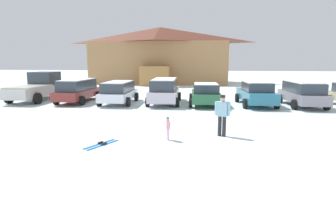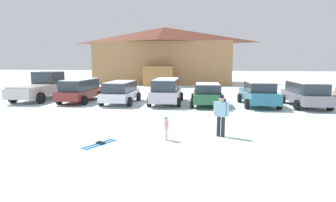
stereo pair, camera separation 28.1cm
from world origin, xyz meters
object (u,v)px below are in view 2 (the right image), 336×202
object	(u,v)px
parked_teal_hatchback	(258,93)
parked_grey_wagon	(305,93)
skier_adult_in_blue_parka	(221,113)
pair_of_skis	(100,144)
skier_child_in_pink_snowsuit	(166,127)
ski_lodge	(164,55)
pickup_truck	(42,87)
parked_white_suv	(121,91)
parked_silver_wagon	(166,90)
parked_green_coupe	(207,94)
parked_maroon_van	(81,90)

from	to	relation	value
parked_teal_hatchback	parked_grey_wagon	size ratio (longest dim) A/B	1.01
skier_adult_in_blue_parka	pair_of_skis	size ratio (longest dim) A/B	1.20
parked_teal_hatchback	skier_child_in_pink_snowsuit	world-z (taller)	parked_teal_hatchback
ski_lodge	pickup_truck	world-z (taller)	ski_lodge
pair_of_skis	parked_teal_hatchback	bearing A→B (deg)	52.87
ski_lodge	skier_child_in_pink_snowsuit	size ratio (longest dim) A/B	20.98
parked_white_suv	parked_teal_hatchback	size ratio (longest dim) A/B	0.96
parked_grey_wagon	skier_child_in_pink_snowsuit	world-z (taller)	parked_grey_wagon
ski_lodge	parked_silver_wagon	world-z (taller)	ski_lodge
parked_green_coupe	skier_adult_in_blue_parka	bearing A→B (deg)	-85.82
pickup_truck	skier_child_in_pink_snowsuit	distance (m)	14.59
parked_maroon_van	parked_teal_hatchback	distance (m)	12.74
parked_silver_wagon	pair_of_skis	xyz separation A→B (m)	(-0.94, -9.58, -0.93)
parked_green_coupe	pickup_truck	size ratio (longest dim) A/B	0.72
parked_silver_wagon	pair_of_skis	size ratio (longest dim) A/B	3.46
parked_silver_wagon	pair_of_skis	world-z (taller)	parked_silver_wagon
parked_maroon_van	parked_green_coupe	world-z (taller)	parked_maroon_van
parked_white_suv	pickup_truck	size ratio (longest dim) A/B	0.75
parked_white_suv	pickup_truck	distance (m)	6.77
parked_grey_wagon	pair_of_skis	world-z (taller)	parked_grey_wagon
parked_maroon_van	skier_adult_in_blue_parka	size ratio (longest dim) A/B	2.80
parked_green_coupe	pair_of_skis	distance (m)	10.06
ski_lodge	parked_grey_wagon	distance (m)	22.28
parked_teal_hatchback	skier_child_in_pink_snowsuit	distance (m)	10.00
pickup_truck	parked_maroon_van	bearing A→B (deg)	-9.54
skier_child_in_pink_snowsuit	pair_of_skis	world-z (taller)	skier_child_in_pink_snowsuit
parked_grey_wagon	parked_maroon_van	bearing A→B (deg)	-179.72
parked_green_coupe	parked_grey_wagon	xyz separation A→B (m)	(6.38, 0.30, 0.13)
parked_teal_hatchback	pair_of_skis	xyz separation A→B (m)	(-7.23, -9.56, -0.81)
parked_teal_hatchback	pickup_truck	xyz separation A→B (m)	(-16.23, 0.52, 0.16)
ski_lodge	parked_white_suv	world-z (taller)	ski_lodge
parked_silver_wagon	skier_child_in_pink_snowsuit	bearing A→B (deg)	-81.13
parked_grey_wagon	ski_lodge	bearing A→B (deg)	124.40
parked_maroon_van	parked_silver_wagon	size ratio (longest dim) A/B	0.97
parked_grey_wagon	skier_adult_in_blue_parka	distance (m)	9.81
pickup_truck	pair_of_skis	distance (m)	13.54
parked_silver_wagon	skier_child_in_pink_snowsuit	size ratio (longest dim) A/B	5.38
parked_white_suv	pickup_truck	xyz separation A→B (m)	(-6.71, 0.94, 0.14)
parked_maroon_van	parked_silver_wagon	xyz separation A→B (m)	(6.45, 0.09, 0.04)
pickup_truck	pair_of_skis	world-z (taller)	pickup_truck
parked_teal_hatchback	parked_maroon_van	bearing A→B (deg)	-179.71
parked_grey_wagon	pair_of_skis	size ratio (longest dim) A/B	3.19
parked_teal_hatchback	skier_adult_in_blue_parka	size ratio (longest dim) A/B	2.67
ski_lodge	parked_silver_wagon	distance (m)	18.72
parked_white_suv	pickup_truck	bearing A→B (deg)	172.04
parked_green_coupe	pickup_truck	xyz separation A→B (m)	(-12.82, 0.81, 0.22)
parked_teal_hatchback	parked_grey_wagon	world-z (taller)	parked_grey_wagon
parked_grey_wagon	pickup_truck	size ratio (longest dim) A/B	0.77
parked_maroon_van	parked_grey_wagon	distance (m)	15.72
pair_of_skis	parked_grey_wagon	bearing A→B (deg)	43.16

